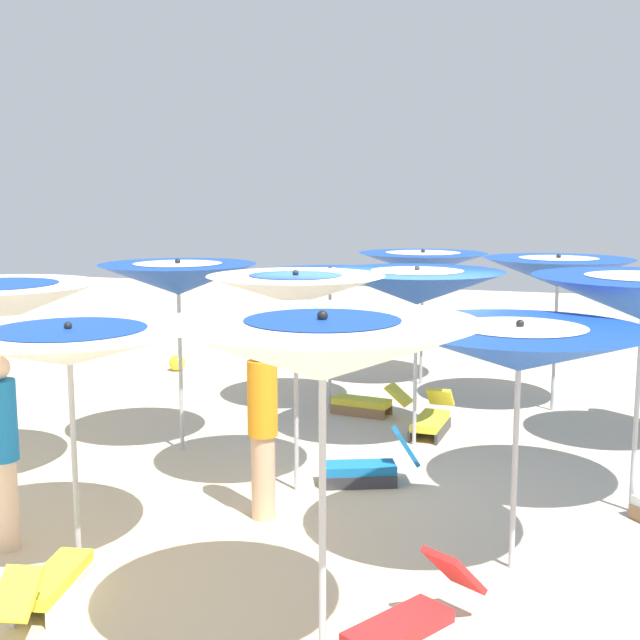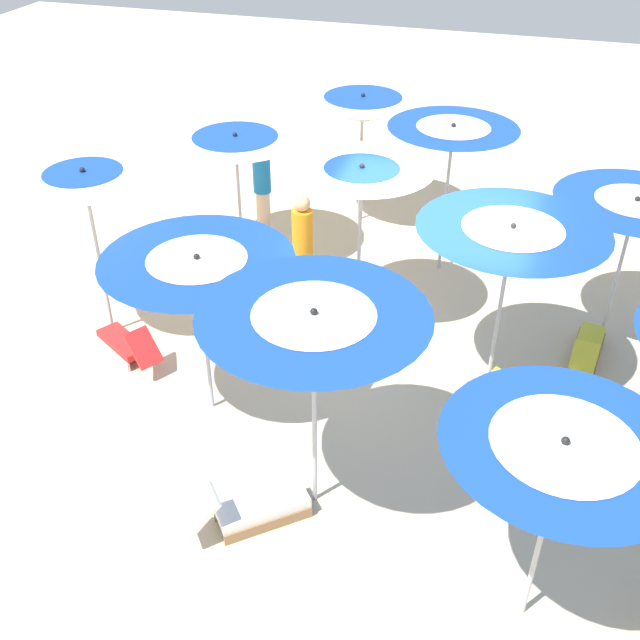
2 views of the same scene
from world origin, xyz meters
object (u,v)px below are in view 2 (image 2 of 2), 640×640
beach_umbrella_4 (362,179)px  lounger_3 (373,339)px  beach_umbrella_7 (510,244)px  lounger_1 (253,508)px  beachgoer_2 (303,251)px  beach_umbrella_5 (198,273)px  lounger_0 (198,247)px  beachgoer_1 (262,185)px  beach_umbrella_11 (560,461)px  lounger_2 (536,386)px  lounger_4 (127,344)px  beach_umbrella_1 (236,146)px  beach_umbrella_8 (314,333)px  beach_umbrella_3 (452,139)px  beach_umbrella_6 (634,211)px  beach_umbrella_2 (85,186)px  beach_umbrella_0 (363,109)px

beach_umbrella_4 → lounger_3: (0.69, 0.40, -2.02)m
beach_umbrella_4 → beach_umbrella_7: 2.23m
lounger_1 → beachgoer_2: size_ratio=0.68×
beach_umbrella_5 → beach_umbrella_7: size_ratio=0.94×
lounger_0 → beachgoer_1: bearing=41.4°
beach_umbrella_11 → lounger_2: 3.64m
beach_umbrella_11 → lounger_4: bearing=-114.0°
beach_umbrella_1 → beachgoer_2: size_ratio=1.17×
beach_umbrella_11 → beach_umbrella_1: bearing=-137.6°
beach_umbrella_11 → lounger_1: beach_umbrella_11 is taller
beach_umbrella_7 → lounger_3: beach_umbrella_7 is taller
beach_umbrella_8 → lounger_2: (-2.43, 2.17, -2.02)m
beach_umbrella_5 → lounger_4: bearing=-111.8°
beach_umbrella_11 → lounger_2: bearing=-178.3°
beach_umbrella_8 → lounger_0: 6.04m
lounger_3 → lounger_4: bearing=87.5°
beach_umbrella_4 → beachgoer_1: size_ratio=1.34×
beach_umbrella_3 → beach_umbrella_7: beach_umbrella_3 is taller
beachgoer_1 → beachgoer_2: beachgoer_2 is taller
lounger_0 → lounger_3: bearing=-37.4°
beach_umbrella_1 → beachgoer_1: beach_umbrella_1 is taller
beach_umbrella_5 → beach_umbrella_8: beach_umbrella_8 is taller
beach_umbrella_6 → lounger_4: 6.91m
lounger_1 → lounger_4: lounger_4 is taller
lounger_3 → lounger_4: (1.11, -3.17, 0.00)m
beach_umbrella_7 → beach_umbrella_4: bearing=-114.8°
beach_umbrella_7 → beachgoer_2: beach_umbrella_7 is taller
beach_umbrella_2 → beach_umbrella_11: size_ratio=1.13×
beach_umbrella_8 → beachgoer_1: beach_umbrella_8 is taller
beach_umbrella_1 → lounger_0: beach_umbrella_1 is taller
lounger_0 → beach_umbrella_11: bearing=-53.2°
lounger_2 → lounger_0: bearing=-17.3°
lounger_4 → beach_umbrella_7: bearing=-138.9°
beach_umbrella_8 → beach_umbrella_11: (0.75, 2.27, -0.26)m
beach_umbrella_8 → beach_umbrella_4: bearing=-172.9°
lounger_3 → beach_umbrella_0: bearing=-4.7°
beach_umbrella_2 → beach_umbrella_6: size_ratio=1.16×
beachgoer_1 → lounger_4: bearing=-60.0°
lounger_2 → beach_umbrella_4: bearing=-19.0°
lounger_0 → beachgoer_2: bearing=-34.7°
lounger_2 → lounger_3: 2.24m
lounger_3 → beachgoer_1: bearing=21.9°
beach_umbrella_0 → lounger_4: beach_umbrella_0 is taller
lounger_4 → beachgoer_2: (-1.86, 1.92, 0.77)m
beachgoer_2 → lounger_4: bearing=-68.4°
beach_umbrella_4 → beach_umbrella_3: bearing=153.7°
beach_umbrella_3 → beach_umbrella_11: beach_umbrella_3 is taller
lounger_0 → lounger_1: lounger_1 is taller
beach_umbrella_3 → lounger_4: 5.55m
lounger_4 → lounger_1: bearing=171.7°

